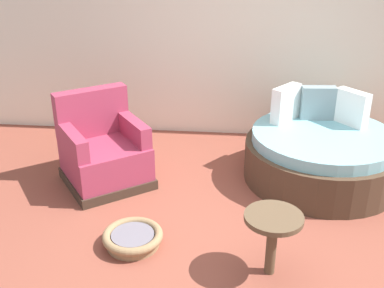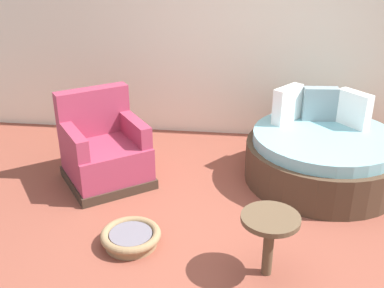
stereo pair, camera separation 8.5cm
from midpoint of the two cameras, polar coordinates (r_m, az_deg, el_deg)
ground_plane at (r=4.07m, az=5.10°, el=-11.76°), size 8.00×8.00×0.02m
back_wall at (r=5.73m, az=6.58°, el=15.23°), size 8.00×0.12×2.95m
round_daybed at (r=5.03m, az=16.27°, el=-1.40°), size 1.60×1.60×0.92m
red_armchair at (r=4.87m, az=-10.29°, el=-0.91°), size 1.11×1.11×0.94m
pet_basket at (r=3.99m, az=-6.93°, el=-11.32°), size 0.51×0.51×0.13m
side_table at (r=3.51m, az=10.28°, el=-10.05°), size 0.44×0.44×0.52m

